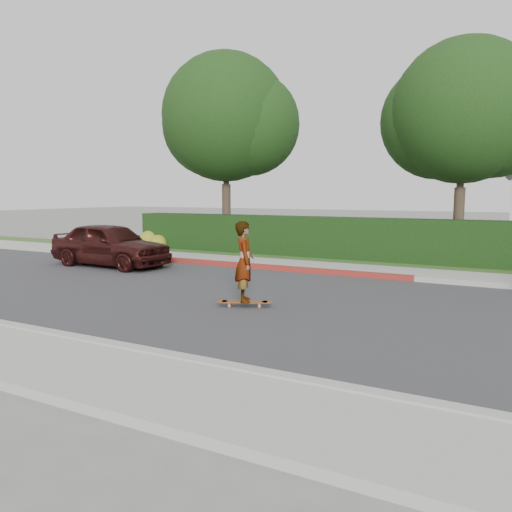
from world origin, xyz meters
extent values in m
plane|color=slate|center=(0.00, 0.00, 0.00)|extent=(120.00, 120.00, 0.00)
cube|color=#2D2D30|center=(0.00, 0.00, 0.01)|extent=(60.00, 8.00, 0.01)
cube|color=#9E9E99|center=(0.00, -4.10, 0.07)|extent=(60.00, 0.20, 0.15)
cube|color=gray|center=(0.00, -5.00, 0.06)|extent=(60.00, 1.60, 0.12)
cube|color=#9E9E99|center=(0.00, 4.10, 0.07)|extent=(60.00, 0.20, 0.15)
cube|color=maroon|center=(-5.00, 4.10, 0.08)|extent=(12.00, 0.21, 0.15)
cube|color=gray|center=(0.00, 5.00, 0.06)|extent=(60.00, 1.60, 0.12)
cube|color=#2D4C1E|center=(0.00, 6.60, 0.05)|extent=(60.00, 1.60, 0.10)
cube|color=black|center=(-3.00, 7.20, 0.75)|extent=(15.00, 1.00, 1.50)
sphere|color=#2D4C19|center=(-10.20, 6.80, 0.35)|extent=(0.90, 0.90, 0.90)
sphere|color=#2D4C19|center=(-9.60, 6.60, 0.30)|extent=(0.70, 0.70, 0.70)
cylinder|color=#33261C|center=(-7.50, 8.50, 1.35)|extent=(0.36, 0.36, 2.70)
cylinder|color=#33261C|center=(-7.50, 8.50, 3.38)|extent=(0.24, 0.24, 2.25)
sphere|color=black|center=(-7.50, 8.50, 5.40)|extent=(5.20, 5.20, 5.20)
sphere|color=black|center=(-8.30, 8.90, 5.20)|extent=(4.42, 4.42, 4.42)
sphere|color=black|center=(-6.60, 8.80, 5.10)|extent=(4.16, 4.16, 4.16)
cylinder|color=#33261C|center=(1.50, 9.00, 1.26)|extent=(0.36, 0.36, 2.52)
cylinder|color=#33261C|center=(1.50, 9.00, 3.15)|extent=(0.24, 0.24, 2.10)
sphere|color=black|center=(1.50, 9.00, 5.04)|extent=(4.80, 4.80, 4.80)
sphere|color=black|center=(0.70, 9.40, 4.84)|extent=(4.08, 4.08, 4.08)
sphere|color=black|center=(2.40, 9.30, 4.74)|extent=(3.84, 3.84, 3.84)
cylinder|color=#C76E36|center=(-1.77, -0.83, 0.04)|extent=(0.07, 0.06, 0.06)
cylinder|color=#C76E36|center=(-1.84, -0.67, 0.04)|extent=(0.07, 0.06, 0.06)
cylinder|color=#C76E36|center=(-1.21, -0.57, 0.04)|extent=(0.07, 0.06, 0.06)
cylinder|color=#C76E36|center=(-1.28, -0.41, 0.04)|extent=(0.07, 0.06, 0.06)
cube|color=silver|center=(-1.80, -0.75, 0.08)|extent=(0.12, 0.19, 0.03)
cube|color=silver|center=(-1.24, -0.49, 0.08)|extent=(0.12, 0.19, 0.03)
cube|color=#632B16|center=(-1.52, -0.62, 0.11)|extent=(0.94, 0.59, 0.02)
cylinder|color=#632B16|center=(-1.94, -0.81, 0.11)|extent=(0.30, 0.30, 0.02)
cylinder|color=#632B16|center=(-1.10, -0.43, 0.11)|extent=(0.30, 0.30, 0.02)
imported|color=white|center=(-1.52, -0.62, 0.94)|extent=(0.66, 0.72, 1.64)
imported|color=#361311|center=(-8.14, 2.42, 0.70)|extent=(4.20, 1.82, 1.41)
camera|label=1|loc=(3.39, -9.37, 2.31)|focal=35.00mm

